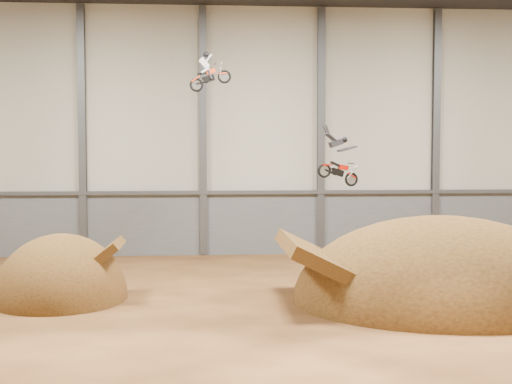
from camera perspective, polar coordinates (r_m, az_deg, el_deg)
floor at (r=26.20m, az=3.20°, el=-9.77°), size 40.00×40.00×0.00m
back_wall at (r=40.44m, az=0.48°, el=4.88°), size 40.00×0.10×14.00m
lower_band_back at (r=40.55m, az=0.49°, el=-2.55°), size 39.80×0.18×3.50m
steel_rail at (r=40.25m, az=0.51°, el=-0.02°), size 39.80×0.35×0.20m
steel_column_1 at (r=40.66m, az=-13.73°, el=4.78°), size 0.40×0.36×13.90m
steel_column_2 at (r=40.10m, az=-4.26°, el=4.89°), size 0.40×0.36×13.90m
steel_column_3 at (r=40.65m, az=5.21°, el=4.86°), size 0.40×0.36×13.90m
steel_column_4 at (r=42.26m, az=14.20°, el=4.72°), size 0.40×0.36×13.90m
takeoff_ramp at (r=29.75m, az=-15.33°, el=-8.28°), size 5.26×6.06×5.26m
landing_ramp at (r=29.26m, az=14.61°, el=-8.47°), size 11.72×10.37×6.76m
fmx_rider_a at (r=32.18m, az=-3.51°, el=9.88°), size 2.37×0.93×2.20m
fmx_rider_b at (r=30.59m, az=6.43°, el=2.86°), size 3.16×1.41×2.83m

